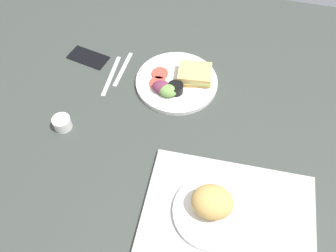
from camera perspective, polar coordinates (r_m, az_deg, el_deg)
ground_plane at (r=114.22cm, az=1.34°, el=-0.61°), size 190.00×150.00×3.00cm
serving_tray at (r=99.21cm, az=9.47°, el=-14.14°), size 46.14×34.58×1.60cm
bread_plate_near at (r=95.55cm, az=7.01°, el=-12.52°), size 20.88×20.88×8.81cm
plate_with_salad at (r=122.90cm, az=1.65°, el=7.08°), size 27.92×27.92×5.40cm
espresso_cup at (r=116.16cm, az=-16.41°, el=0.46°), size 5.60×5.60×4.00cm
fork at (r=129.98cm, az=-7.14°, el=8.96°), size 2.05×17.04×0.50cm
knife at (r=128.34cm, az=-8.98°, el=7.92°), size 2.07×19.04×0.50cm
cell_phone at (r=136.16cm, az=-12.55°, el=10.60°), size 15.58×10.03×0.80cm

